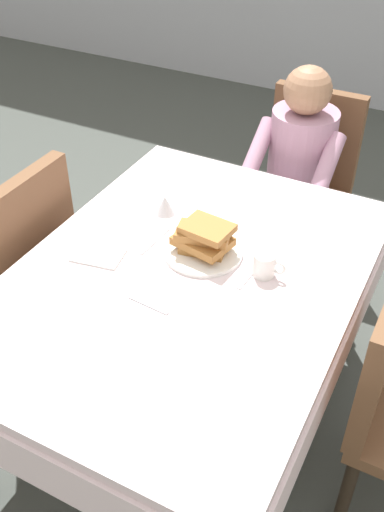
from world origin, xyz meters
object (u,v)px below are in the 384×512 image
Objects in this scene: chair_left_side at (19,257)px; syrup_pitcher at (165,205)px; diner_person at (298,163)px; spoon_near_edge at (148,305)px; cup_coffee at (265,265)px; fork_left_of_plate at (155,241)px; dining_table_main at (186,293)px; knife_right_of_plate at (252,272)px; plate_breakfast at (204,252)px; breakfast_stack at (204,237)px; chair_diner at (305,174)px.

chair_left_side is 0.65m from syrup_pitcher.
spoon_near_edge is at bearing 86.29° from diner_person.
chair_left_side is at bearing -173.35° from cup_coffee.
fork_left_of_plate is at bearing -79.57° from chair_left_side.
diner_person is at bearing -38.79° from chair_left_side.
diner_person reaches higher than fork_left_of_plate.
syrup_pitcher reaches higher than dining_table_main.
diner_person reaches higher than syrup_pitcher.
chair_left_side is 0.99m from knife_right_of_plate.
cup_coffee is 0.57× the size of knife_right_of_plate.
syrup_pitcher is at bearing 71.06° from knife_right_of_plate.
plate_breakfast is at bearing -80.64° from chair_left_side.
chair_diner is at bearing 87.79° from breakfast_stack.
cup_coffee is 0.63× the size of fork_left_of_plate.
knife_right_of_plate is at bearing -22.10° from syrup_pitcher.
chair_left_side reaches higher than syrup_pitcher.
spoon_near_edge is at bearing -66.49° from syrup_pitcher.
syrup_pitcher is 0.40× the size of knife_right_of_plate.
cup_coffee is at bearing 54.03° from spoon_near_edge.
chair_diner is 1.43m from chair_left_side.
plate_breakfast reaches higher than dining_table_main.
knife_right_of_plate is (-0.04, -0.01, -0.04)m from cup_coffee.
dining_table_main is at bearing -90.00° from chair_left_side.
breakfast_stack is at bearing 87.75° from knife_right_of_plate.
diner_person reaches higher than plate_breakfast.
chair_left_side is at bearing 104.03° from fork_left_of_plate.
chair_left_side reaches higher than breakfast_stack.
breakfast_stack is at bearing -81.01° from fork_left_of_plate.
syrup_pitcher is at bearing 147.44° from plate_breakfast.
knife_right_of_plate is (0.38, 0.00, 0.00)m from fork_left_of_plate.
breakfast_stack is 1.91× the size of cup_coffee.
breakfast_stack is 1.44× the size of spoon_near_edge.
knife_right_of_plate is at bearing 57.74° from spoon_near_edge.
chair_diner is at bearing 87.78° from plate_breakfast.
breakfast_stack reaches higher than spoon_near_edge.
diner_person is 9.91× the size of cup_coffee.
dining_table_main is 0.78m from chair_left_side.
chair_diner reaches higher than cup_coffee.
breakfast_stack reaches higher than plate_breakfast.
spoon_near_edge is at bearing 86.71° from chair_diner.
chair_diner is 1.00× the size of chair_left_side.
dining_table_main is 10.16× the size of spoon_near_edge.
dining_table_main is 1.64× the size of chair_diner.
syrup_pitcher reaches higher than plate_breakfast.
chair_diner is at bearing -8.65° from fork_left_of_plate.
cup_coffee is 0.42m from fork_left_of_plate.
chair_left_side is 3.32× the size of plate_breakfast.
chair_left_side is (-0.81, -1.01, -0.14)m from diner_person.
plate_breakfast is 1.40× the size of knife_right_of_plate.
breakfast_stack reaches higher than knife_right_of_plate.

